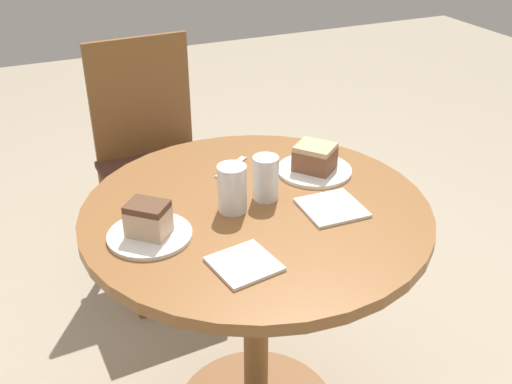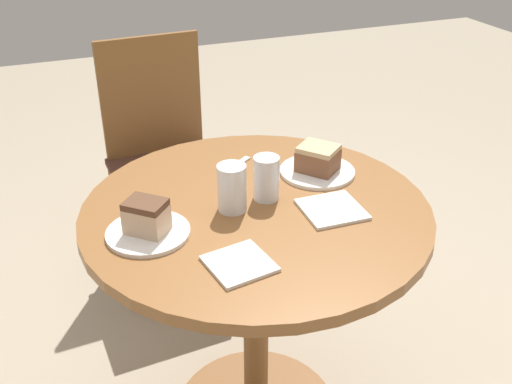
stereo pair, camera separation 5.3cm
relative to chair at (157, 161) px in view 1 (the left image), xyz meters
name	(u,v)px [view 1 (the left image)]	position (x,y,z in m)	size (l,w,h in m)	color
table	(256,267)	(0.03, -0.87, 0.07)	(0.86, 0.86, 0.74)	brown
chair	(157,161)	(0.00, 0.00, 0.00)	(0.44, 0.47, 0.92)	brown
plate_near	(314,170)	(0.25, -0.76, 0.27)	(0.20, 0.20, 0.01)	white
plate_far	(150,235)	(-0.25, -0.89, 0.27)	(0.19, 0.19, 0.01)	white
cake_slice_near	(315,157)	(0.25, -0.76, 0.31)	(0.13, 0.13, 0.07)	brown
cake_slice_far	(148,219)	(-0.25, -0.89, 0.31)	(0.11, 0.11, 0.08)	beige
glass_lemonade	(232,191)	(-0.03, -0.86, 0.32)	(0.07, 0.07, 0.12)	silver
glass_water	(266,180)	(0.07, -0.84, 0.31)	(0.07, 0.07, 0.11)	silver
napkin_stack	(332,208)	(0.19, -0.96, 0.27)	(0.15, 0.15, 0.01)	white
spoon	(231,167)	(0.05, -0.65, 0.26)	(0.12, 0.10, 0.00)	silver
napkin_side	(244,264)	(-0.09, -1.08, 0.27)	(0.15, 0.15, 0.01)	white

